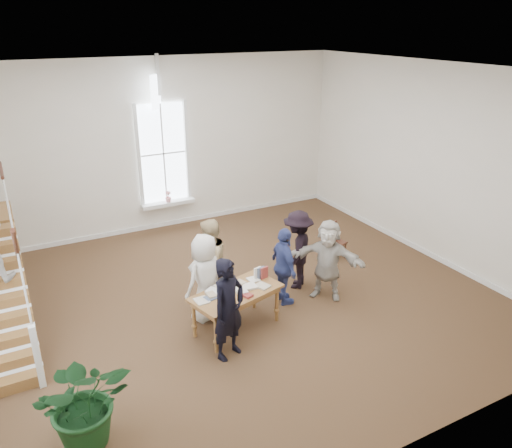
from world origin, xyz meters
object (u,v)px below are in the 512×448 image
library_table (236,295)px  person_yellow (210,262)px  elderly_woman (205,278)px  woman_cluster_b (298,250)px  woman_cluster_a (284,267)px  side_chair (334,239)px  police_officer (229,309)px  woman_cluster_c (327,260)px  floor_plant (85,401)px

library_table → person_yellow: bearing=77.6°
elderly_woman → woman_cluster_b: bearing=164.0°
woman_cluster_a → side_chair: 2.47m
police_officer → woman_cluster_c: 2.72m
elderly_woman → woman_cluster_c: elderly_woman is taller
elderly_woman → library_table: bearing=98.0°
police_officer → floor_plant: size_ratio=1.34×
elderly_woman → person_yellow: size_ratio=0.97×
woman_cluster_c → floor_plant: bearing=-113.8°
library_table → woman_cluster_b: 2.03m
elderly_woman → side_chair: bearing=172.8°
person_yellow → side_chair: bearing=148.0°
library_table → police_officer: (-0.45, -0.66, 0.21)m
side_chair → elderly_woman: bearing=174.5°
elderly_woman → woman_cluster_c: bearing=148.3°
elderly_woman → woman_cluster_b: 2.20m
library_table → woman_cluster_c: bearing=-9.9°
library_table → person_yellow: 1.11m
library_table → elderly_woman: 0.71m
library_table → woman_cluster_b: bearing=9.6°
person_yellow → side_chair: size_ratio=2.02×
police_officer → woman_cluster_b: police_officer is taller
woman_cluster_b → elderly_woman: bearing=-37.7°
library_table → person_yellow: size_ratio=1.02×
library_table → elderly_woman: size_ratio=1.05×
woman_cluster_c → side_chair: 1.91m
elderly_woman → person_yellow: bearing=-143.4°
woman_cluster_b → person_yellow: bearing=-51.8°
woman_cluster_b → woman_cluster_c: woman_cluster_b is taller
woman_cluster_c → police_officer: bearing=-114.1°
person_yellow → floor_plant: size_ratio=1.31×
person_yellow → woman_cluster_b: person_yellow is taller
floor_plant → side_chair: floor_plant is taller
elderly_woman → woman_cluster_b: (2.19, 0.24, -0.01)m
side_chair → woman_cluster_c: bearing=-151.7°
woman_cluster_a → floor_plant: bearing=119.8°
library_table → floor_plant: size_ratio=1.34×
woman_cluster_a → woman_cluster_b: size_ratio=0.94×
floor_plant → side_chair: bearing=26.2°
woman_cluster_c → elderly_woman: bearing=-141.4°
floor_plant → police_officer: bearing=18.6°
police_officer → side_chair: bearing=8.4°
library_table → side_chair: side_chair is taller
woman_cluster_b → floor_plant: woman_cluster_b is taller
person_yellow → library_table: bearing=52.1°
police_officer → woman_cluster_c: (2.59, 0.84, -0.06)m
woman_cluster_b → floor_plant: (-4.75, -2.32, -0.18)m
person_yellow → woman_cluster_a: size_ratio=1.10×
person_yellow → woman_cluster_c: bearing=117.1°
woman_cluster_c → library_table: bearing=-127.2°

